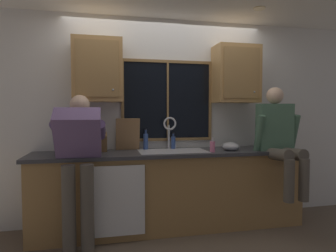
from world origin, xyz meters
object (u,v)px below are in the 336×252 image
Objects in this scene: knife_block at (102,142)px; soap_dispenser at (213,146)px; cutting_board at (128,134)px; bottle_tall_clear at (146,141)px; person_standing at (79,154)px; person_sitting_on_counter at (279,136)px; mixing_bowl at (231,147)px; bottle_green_glass at (173,142)px.

knife_block reaches higher than soap_dispenser.
cutting_board is 0.24m from bottle_tall_clear.
person_standing is 0.76m from cutting_board.
person_sitting_on_counter reaches higher than cutting_board.
person_standing is 0.92m from bottle_tall_clear.
person_sitting_on_counter is 3.22× the size of cutting_board.
bottle_tall_clear is (0.75, 0.53, 0.06)m from person_standing.
person_standing is 0.49m from knife_block.
soap_dispenser is at bearing -161.55° from mixing_bowl.
cutting_board is at bearing 157.75° from soap_dispenser.
mixing_bowl is 1.19× the size of soap_dispenser.
person_standing is at bearing -172.51° from mixing_bowl.
soap_dispenser is at bearing -13.11° from knife_block.
person_sitting_on_counter is 1.27m from bottle_green_glass.
bottle_tall_clear is at bearing 0.68° from cutting_board.
mixing_bowl is (1.52, -0.20, -0.06)m from knife_block.
person_sitting_on_counter is 6.08× the size of mixing_bowl.
person_sitting_on_counter is at bearing 1.17° from person_standing.
cutting_board is at bearing 164.55° from person_sitting_on_counter.
bottle_green_glass is (0.87, 0.09, -0.03)m from knife_block.
person_sitting_on_counter is 2.08m from knife_block.
person_sitting_on_counter is at bearing -6.77° from soap_dispenser.
person_standing is at bearing -117.28° from knife_block.
bottle_tall_clear is (-0.99, 0.30, 0.06)m from mixing_bowl.
bottle_tall_clear is at bearing 10.42° from knife_block.
knife_block is 0.88m from bottle_green_glass.
bottle_green_glass is (1.10, 0.52, 0.04)m from person_standing.
cutting_board is 1.94× the size of bottle_green_glass.
soap_dispenser is (-0.26, -0.09, 0.02)m from mixing_bowl.
cutting_board is at bearing 166.17° from mixing_bowl.
bottle_tall_clear is (-1.52, 0.48, -0.08)m from person_sitting_on_counter.
person_sitting_on_counter is at bearing -17.64° from bottle_tall_clear.
person_standing is at bearing -144.83° from bottle_tall_clear.
bottle_tall_clear is (0.53, 0.10, -0.00)m from knife_block.
bottle_tall_clear is (0.22, 0.00, -0.09)m from cutting_board.
bottle_green_glass is at bearing 25.54° from person_standing.
mixing_bowl is at bearing -24.76° from bottle_green_glass.
knife_block is 1.85× the size of soap_dispenser.
mixing_bowl is at bearing -7.63° from knife_block.
bottle_green_glass reaches higher than mixing_bowl.
cutting_board reaches higher than soap_dispenser.
knife_block reaches higher than bottle_green_glass.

